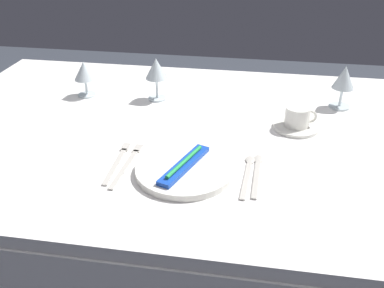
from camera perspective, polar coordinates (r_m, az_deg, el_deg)
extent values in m
cube|color=white|center=(1.35, 1.76, 1.16)|extent=(1.80, 1.10, 0.04)
cube|color=white|center=(1.89, 4.00, 6.00)|extent=(1.80, 0.01, 0.18)
cylinder|color=brown|center=(2.14, -18.39, -0.43)|extent=(0.07, 0.07, 0.70)
cylinder|color=white|center=(1.12, -1.00, -3.43)|extent=(0.25, 0.25, 0.02)
cube|color=blue|center=(1.12, -1.01, -2.78)|extent=(0.10, 0.21, 0.01)
cylinder|color=green|center=(1.11, -1.01, -2.30)|extent=(0.07, 0.16, 0.01)
cube|color=beige|center=(1.16, -8.85, -3.22)|extent=(0.03, 0.20, 0.00)
cube|color=beige|center=(1.24, -7.10, -0.59)|extent=(0.02, 0.04, 0.00)
cube|color=beige|center=(1.17, -10.04, -2.87)|extent=(0.02, 0.18, 0.00)
cube|color=beige|center=(1.25, -8.67, -0.41)|extent=(0.02, 0.04, 0.00)
cube|color=beige|center=(1.11, 7.12, -4.65)|extent=(0.02, 0.18, 0.00)
ellipsoid|color=beige|center=(1.19, 7.66, -2.05)|extent=(0.03, 0.04, 0.01)
cube|color=beige|center=(1.11, 8.40, -4.53)|extent=(0.02, 0.18, 0.00)
ellipsoid|color=beige|center=(1.20, 8.70, -1.93)|extent=(0.03, 0.04, 0.01)
cylinder|color=white|center=(1.38, 13.44, 2.19)|extent=(0.14, 0.14, 0.01)
cylinder|color=white|center=(1.37, 13.61, 3.52)|extent=(0.08, 0.08, 0.06)
torus|color=white|center=(1.37, 15.18, 3.50)|extent=(0.04, 0.01, 0.04)
cylinder|color=silver|center=(1.63, -13.55, 6.28)|extent=(0.06, 0.06, 0.01)
cylinder|color=silver|center=(1.62, -13.68, 7.30)|extent=(0.01, 0.01, 0.06)
cone|color=silver|center=(1.60, -13.93, 9.31)|extent=(0.07, 0.07, 0.06)
cylinder|color=silver|center=(1.57, 18.70, 4.68)|extent=(0.07, 0.07, 0.01)
cylinder|color=silver|center=(1.56, 18.90, 5.85)|extent=(0.01, 0.01, 0.06)
cone|color=silver|center=(1.54, 19.32, 8.25)|extent=(0.07, 0.07, 0.08)
cylinder|color=silver|center=(1.56, -4.55, 5.98)|extent=(0.06, 0.06, 0.01)
cylinder|color=silver|center=(1.54, -4.60, 7.31)|extent=(0.01, 0.01, 0.07)
cone|color=silver|center=(1.52, -4.71, 9.83)|extent=(0.08, 0.08, 0.07)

